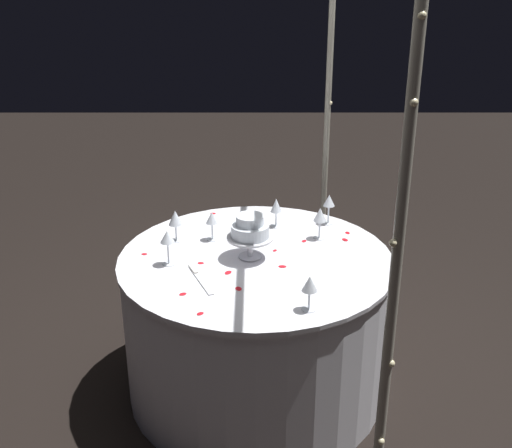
{
  "coord_description": "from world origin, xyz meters",
  "views": [
    {
      "loc": [
        2.75,
        -0.0,
        2.1
      ],
      "look_at": [
        0.0,
        0.0,
        0.92
      ],
      "focal_mm": 45.25,
      "sensor_mm": 36.0,
      "label": 1
    }
  ],
  "objects_px": {
    "decorative_arch": "(353,129)",
    "wine_glass_2": "(329,202)",
    "wine_glass_5": "(320,216)",
    "wine_glass_6": "(176,219)",
    "cake_knife": "(199,277)",
    "tiered_cake": "(250,230)",
    "wine_glass_3": "(276,207)",
    "wine_glass_1": "(310,285)",
    "wine_glass_4": "(168,239)",
    "main_table": "(256,324)",
    "wine_glass_0": "(212,219)"
  },
  "relations": [
    {
      "from": "decorative_arch",
      "to": "wine_glass_2",
      "type": "bearing_deg",
      "value": -174.56
    },
    {
      "from": "wine_glass_2",
      "to": "wine_glass_5",
      "type": "relative_size",
      "value": 0.98
    },
    {
      "from": "wine_glass_6",
      "to": "cake_knife",
      "type": "bearing_deg",
      "value": 20.14
    },
    {
      "from": "tiered_cake",
      "to": "decorative_arch",
      "type": "bearing_deg",
      "value": 89.57
    },
    {
      "from": "wine_glass_3",
      "to": "cake_knife",
      "type": "relative_size",
      "value": 0.56
    },
    {
      "from": "wine_glass_6",
      "to": "wine_glass_1",
      "type": "bearing_deg",
      "value": 42.59
    },
    {
      "from": "wine_glass_4",
      "to": "cake_knife",
      "type": "xyz_separation_m",
      "value": [
        0.14,
        0.15,
        -0.13
      ]
    },
    {
      "from": "wine_glass_2",
      "to": "wine_glass_4",
      "type": "relative_size",
      "value": 0.96
    },
    {
      "from": "wine_glass_2",
      "to": "cake_knife",
      "type": "distance_m",
      "value": 0.9
    },
    {
      "from": "wine_glass_1",
      "to": "cake_knife",
      "type": "height_order",
      "value": "wine_glass_1"
    },
    {
      "from": "main_table",
      "to": "wine_glass_6",
      "type": "distance_m",
      "value": 0.66
    },
    {
      "from": "wine_glass_0",
      "to": "wine_glass_3",
      "type": "bearing_deg",
      "value": 117.12
    },
    {
      "from": "wine_glass_5",
      "to": "main_table",
      "type": "bearing_deg",
      "value": -55.95
    },
    {
      "from": "tiered_cake",
      "to": "cake_knife",
      "type": "bearing_deg",
      "value": -46.16
    },
    {
      "from": "tiered_cake",
      "to": "wine_glass_3",
      "type": "height_order",
      "value": "tiered_cake"
    },
    {
      "from": "wine_glass_3",
      "to": "main_table",
      "type": "bearing_deg",
      "value": -16.09
    },
    {
      "from": "tiered_cake",
      "to": "wine_glass_0",
      "type": "relative_size",
      "value": 1.48
    },
    {
      "from": "decorative_arch",
      "to": "main_table",
      "type": "relative_size",
      "value": 1.59
    },
    {
      "from": "tiered_cake",
      "to": "wine_glass_5",
      "type": "xyz_separation_m",
      "value": [
        -0.21,
        0.35,
        -0.02
      ]
    },
    {
      "from": "decorative_arch",
      "to": "wine_glass_5",
      "type": "bearing_deg",
      "value": -154.22
    },
    {
      "from": "wine_glass_5",
      "to": "wine_glass_1",
      "type": "bearing_deg",
      "value": -8.58
    },
    {
      "from": "main_table",
      "to": "wine_glass_0",
      "type": "bearing_deg",
      "value": -132.79
    },
    {
      "from": "wine_glass_2",
      "to": "wine_glass_1",
      "type": "bearing_deg",
      "value": -10.85
    },
    {
      "from": "wine_glass_3",
      "to": "wine_glass_5",
      "type": "relative_size",
      "value": 0.95
    },
    {
      "from": "tiered_cake",
      "to": "wine_glass_2",
      "type": "xyz_separation_m",
      "value": [
        -0.4,
        0.41,
        -0.02
      ]
    },
    {
      "from": "wine_glass_4",
      "to": "wine_glass_2",
      "type": "bearing_deg",
      "value": 121.33
    },
    {
      "from": "tiered_cake",
      "to": "wine_glass_0",
      "type": "height_order",
      "value": "tiered_cake"
    },
    {
      "from": "wine_glass_2",
      "to": "cake_knife",
      "type": "height_order",
      "value": "wine_glass_2"
    },
    {
      "from": "wine_glass_0",
      "to": "wine_glass_1",
      "type": "distance_m",
      "value": 0.81
    },
    {
      "from": "wine_glass_6",
      "to": "main_table",
      "type": "bearing_deg",
      "value": 64.85
    },
    {
      "from": "wine_glass_3",
      "to": "wine_glass_1",
      "type": "bearing_deg",
      "value": 7.34
    },
    {
      "from": "wine_glass_0",
      "to": "wine_glass_5",
      "type": "relative_size",
      "value": 0.9
    },
    {
      "from": "wine_glass_3",
      "to": "wine_glass_6",
      "type": "distance_m",
      "value": 0.54
    },
    {
      "from": "wine_glass_6",
      "to": "decorative_arch",
      "type": "bearing_deg",
      "value": 77.28
    },
    {
      "from": "tiered_cake",
      "to": "wine_glass_6",
      "type": "distance_m",
      "value": 0.41
    },
    {
      "from": "wine_glass_2",
      "to": "wine_glass_6",
      "type": "height_order",
      "value": "wine_glass_6"
    },
    {
      "from": "decorative_arch",
      "to": "cake_knife",
      "type": "xyz_separation_m",
      "value": [
        0.21,
        -0.68,
        -0.62
      ]
    },
    {
      "from": "wine_glass_1",
      "to": "cake_knife",
      "type": "xyz_separation_m",
      "value": [
        -0.27,
        -0.47,
        -0.11
      ]
    },
    {
      "from": "main_table",
      "to": "wine_glass_3",
      "type": "distance_m",
      "value": 0.62
    },
    {
      "from": "wine_glass_3",
      "to": "wine_glass_6",
      "type": "bearing_deg",
      "value": -70.25
    },
    {
      "from": "wine_glass_0",
      "to": "cake_knife",
      "type": "bearing_deg",
      "value": -4.69
    },
    {
      "from": "wine_glass_4",
      "to": "tiered_cake",
      "type": "bearing_deg",
      "value": 101.48
    },
    {
      "from": "main_table",
      "to": "cake_knife",
      "type": "distance_m",
      "value": 0.5
    },
    {
      "from": "main_table",
      "to": "wine_glass_0",
      "type": "xyz_separation_m",
      "value": [
        -0.2,
        -0.22,
        0.48
      ]
    },
    {
      "from": "decorative_arch",
      "to": "wine_glass_4",
      "type": "xyz_separation_m",
      "value": [
        0.07,
        -0.83,
        -0.49
      ]
    },
    {
      "from": "tiered_cake",
      "to": "wine_glass_4",
      "type": "xyz_separation_m",
      "value": [
        0.08,
        -0.38,
        -0.01
      ]
    },
    {
      "from": "wine_glass_6",
      "to": "tiered_cake",
      "type": "bearing_deg",
      "value": 63.81
    },
    {
      "from": "decorative_arch",
      "to": "wine_glass_1",
      "type": "relative_size",
      "value": 13.54
    },
    {
      "from": "tiered_cake",
      "to": "wine_glass_1",
      "type": "height_order",
      "value": "tiered_cake"
    },
    {
      "from": "wine_glass_0",
      "to": "wine_glass_6",
      "type": "bearing_deg",
      "value": -85.24
    }
  ]
}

